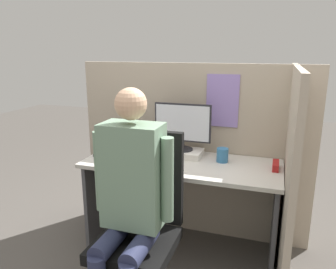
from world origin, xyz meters
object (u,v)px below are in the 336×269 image
(monitor, at_px, (182,125))
(person, at_px, (129,196))
(coffee_mug, at_px, (222,155))
(paper_box, at_px, (182,153))
(laptop, at_px, (120,149))
(carrot_toy, at_px, (159,164))
(stapler, at_px, (276,166))
(office_chair, at_px, (142,220))

(monitor, bearing_deg, person, -92.75)
(monitor, bearing_deg, coffee_mug, -7.78)
(paper_box, distance_m, laptop, 0.51)
(paper_box, height_order, person, person)
(laptop, bearing_deg, carrot_toy, -22.74)
(laptop, xyz_separation_m, person, (0.45, -0.80, 0.01))
(carrot_toy, height_order, person, person)
(stapler, bearing_deg, person, -132.50)
(monitor, relative_size, person, 0.33)
(monitor, relative_size, stapler, 2.84)
(laptop, distance_m, person, 0.92)
(carrot_toy, distance_m, office_chair, 0.51)
(paper_box, relative_size, carrot_toy, 2.17)
(carrot_toy, bearing_deg, person, -85.67)
(carrot_toy, xyz_separation_m, coffee_mug, (0.42, 0.24, 0.03))
(laptop, xyz_separation_m, office_chair, (0.45, -0.63, -0.23))
(coffee_mug, bearing_deg, office_chair, -118.17)
(paper_box, height_order, carrot_toy, paper_box)
(carrot_toy, bearing_deg, paper_box, 72.31)
(monitor, xyz_separation_m, carrot_toy, (-0.09, -0.29, -0.23))
(laptop, xyz_separation_m, coffee_mug, (0.83, 0.07, 0.01))
(stapler, bearing_deg, coffee_mug, 175.10)
(monitor, bearing_deg, paper_box, -90.00)
(person, distance_m, coffee_mug, 0.95)
(laptop, bearing_deg, stapler, 1.87)
(paper_box, relative_size, monitor, 0.70)
(stapler, height_order, office_chair, office_chair)
(paper_box, height_order, office_chair, office_chair)
(paper_box, relative_size, office_chair, 0.29)
(laptop, relative_size, person, 0.26)
(laptop, distance_m, coffee_mug, 0.83)
(paper_box, xyz_separation_m, monitor, (-0.00, 0.00, 0.23))
(laptop, relative_size, carrot_toy, 2.43)
(stapler, height_order, coffee_mug, coffee_mug)
(person, bearing_deg, coffee_mug, 66.60)
(monitor, xyz_separation_m, laptop, (-0.50, -0.12, -0.21))
(monitor, height_order, person, person)
(monitor, height_order, office_chair, monitor)
(monitor, xyz_separation_m, coffee_mug, (0.33, -0.05, -0.20))
(stapler, distance_m, carrot_toy, 0.84)
(office_chair, height_order, coffee_mug, office_chair)
(carrot_toy, bearing_deg, stapler, 14.51)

